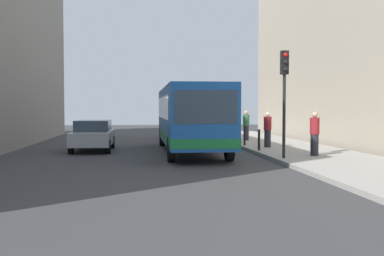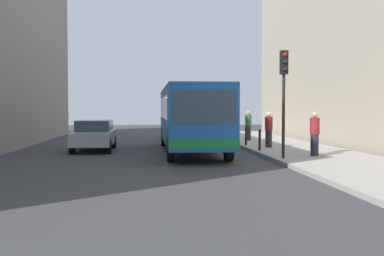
% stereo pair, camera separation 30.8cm
% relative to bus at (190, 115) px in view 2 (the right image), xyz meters
% --- Properties ---
extents(ground_plane, '(80.00, 80.00, 0.00)m').
position_rel_bus_xyz_m(ground_plane, '(-0.39, -3.03, -1.73)').
color(ground_plane, '#38383A').
extents(sidewalk, '(4.40, 40.00, 0.15)m').
position_rel_bus_xyz_m(sidewalk, '(5.01, -3.03, -1.65)').
color(sidewalk, '#9E9991').
rests_on(sidewalk, ground).
extents(bus, '(2.56, 11.03, 3.00)m').
position_rel_bus_xyz_m(bus, '(0.00, 0.00, 0.00)').
color(bus, '#19519E').
rests_on(bus, ground).
extents(car_beside_bus, '(1.88, 4.41, 1.48)m').
position_rel_bus_xyz_m(car_beside_bus, '(-4.59, 1.21, -0.94)').
color(car_beside_bus, '#A5A8AD').
rests_on(car_beside_bus, ground).
extents(car_behind_bus, '(2.05, 4.49, 1.48)m').
position_rel_bus_xyz_m(car_behind_bus, '(0.46, 9.76, -0.94)').
color(car_behind_bus, '#A5A8AD').
rests_on(car_behind_bus, ground).
extents(traffic_light, '(0.28, 0.33, 4.10)m').
position_rel_bus_xyz_m(traffic_light, '(3.16, -4.48, 1.28)').
color(traffic_light, black).
rests_on(traffic_light, sidewalk).
extents(bollard_near, '(0.11, 0.11, 0.95)m').
position_rel_bus_xyz_m(bollard_near, '(3.06, -1.08, -1.10)').
color(bollard_near, black).
rests_on(bollard_near, sidewalk).
extents(bollard_mid, '(0.11, 0.11, 0.95)m').
position_rel_bus_xyz_m(bollard_mid, '(3.06, 1.90, -1.10)').
color(bollard_mid, black).
rests_on(bollard_mid, sidewalk).
extents(pedestrian_near_signal, '(0.38, 0.38, 1.78)m').
position_rel_bus_xyz_m(pedestrian_near_signal, '(4.65, -3.73, -0.69)').
color(pedestrian_near_signal, '#26262D').
rests_on(pedestrian_near_signal, sidewalk).
extents(pedestrian_mid_sidewalk, '(0.38, 0.38, 1.74)m').
position_rel_bus_xyz_m(pedestrian_mid_sidewalk, '(3.90, 0.54, -0.71)').
color(pedestrian_mid_sidewalk, '#26262D').
rests_on(pedestrian_mid_sidewalk, sidewalk).
extents(pedestrian_far_sidewalk, '(0.38, 0.38, 1.78)m').
position_rel_bus_xyz_m(pedestrian_far_sidewalk, '(3.97, 5.56, -0.68)').
color(pedestrian_far_sidewalk, '#26262D').
rests_on(pedestrian_far_sidewalk, sidewalk).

